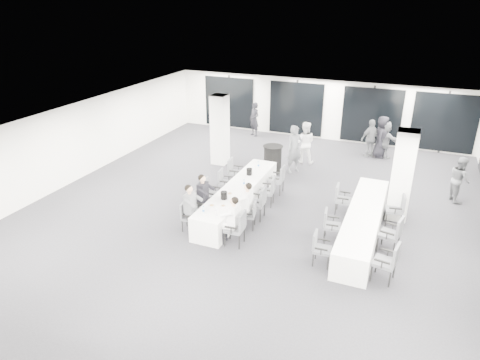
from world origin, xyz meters
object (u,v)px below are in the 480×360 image
object	(u,v)px
standing_guest_f	(385,137)
chair_main_right_fourth	(269,189)
chair_side_right_near	(389,260)
standing_guest_h	(460,176)
standing_guest_b	(305,140)
chair_main_left_fourth	(224,181)
chair_main_right_far	(278,178)
chair_side_right_far	(397,207)
chair_main_left_near	(188,215)
chair_side_right_mid	(393,232)
standing_guest_a	(295,146)
chair_main_right_second	(250,213)
chair_side_left_mid	(330,223)
banquet_table_side	(363,224)
chair_main_left_second	(200,202)
chair_side_left_near	(320,246)
ice_bucket_far	(249,172)
banquet_table_main	(239,197)
chair_main_right_near	(237,226)
ice_bucket_near	(224,195)
chair_side_left_far	(341,197)
standing_guest_g	(254,117)
standing_guest_d	(371,136)
chair_main_left_far	(234,170)
standing_guest_e	(382,134)
cocktail_table	(273,159)
chair_main_left_mid	(210,192)

from	to	relation	value
standing_guest_f	chair_main_right_fourth	bearing A→B (deg)	98.42
chair_side_right_near	standing_guest_h	bearing A→B (deg)	-8.05
standing_guest_b	chair_main_left_fourth	bearing A→B (deg)	57.88
chair_main_left_fourth	chair_main_right_far	size ratio (longest dim) A/B	0.91
chair_side_right_far	chair_main_left_near	bearing A→B (deg)	105.35
chair_side_right_mid	standing_guest_a	world-z (taller)	standing_guest_a
chair_main_right_second	chair_side_left_mid	size ratio (longest dim) A/B	0.95
banquet_table_side	chair_side_right_near	xyz separation A→B (m)	(0.84, -1.97, 0.21)
chair_main_left_second	chair_side_left_near	bearing A→B (deg)	77.84
banquet_table_side	ice_bucket_far	xyz separation A→B (m)	(-3.97, 1.28, 0.49)
banquet_table_side	chair_side_left_near	xyz separation A→B (m)	(-0.83, -1.87, 0.13)
banquet_table_main	chair_main_right_second	world-z (taller)	chair_main_right_second
standing_guest_h	chair_side_left_near	bearing A→B (deg)	126.30
chair_side_left_mid	banquet_table_side	bearing A→B (deg)	118.82
chair_main_right_near	chair_side_right_mid	world-z (taller)	chair_side_right_mid
chair_main_right_fourth	chair_side_left_near	distance (m)	3.50
chair_main_right_second	chair_side_left_near	world-z (taller)	chair_side_left_near
chair_main_right_far	ice_bucket_near	xyz separation A→B (m)	(-0.89, -2.54, 0.30)
chair_main_left_fourth	chair_side_left_far	bearing A→B (deg)	86.65
standing_guest_b	standing_guest_g	distance (m)	4.14
standing_guest_b	standing_guest_f	xyz separation A→B (m)	(2.96, 1.90, -0.08)
standing_guest_d	chair_side_right_far	bearing A→B (deg)	61.10
banquet_table_side	standing_guest_b	world-z (taller)	standing_guest_b
standing_guest_a	chair_main_left_far	bearing A→B (deg)	-179.27
chair_side_left_far	chair_side_left_mid	bearing A→B (deg)	-2.26
chair_main_right_far	standing_guest_a	size ratio (longest dim) A/B	0.47
chair_side_right_mid	ice_bucket_near	size ratio (longest dim) A/B	4.47
chair_main_right_fourth	chair_side_left_near	bearing A→B (deg)	-147.77
chair_side_right_near	standing_guest_g	size ratio (longest dim) A/B	0.55
chair_side_right_mid	standing_guest_e	size ratio (longest dim) A/B	0.51
standing_guest_a	standing_guest_b	distance (m)	1.14
chair_main_right_far	chair_side_right_mid	world-z (taller)	chair_side_right_mid
chair_main_right_near	ice_bucket_far	world-z (taller)	chair_main_right_near
chair_side_left_far	chair_side_right_mid	world-z (taller)	chair_side_right_mid
chair_main_right_fourth	standing_guest_h	size ratio (longest dim) A/B	0.56
chair_main_right_far	chair_side_right_mid	size ratio (longest dim) A/B	0.97
chair_main_left_second	chair_side_left_mid	size ratio (longest dim) A/B	1.00
chair_side_left_far	cocktail_table	bearing A→B (deg)	-130.65
chair_main_right_near	ice_bucket_near	xyz separation A→B (m)	(-0.89, 1.08, 0.29)
standing_guest_e	ice_bucket_near	xyz separation A→B (m)	(-3.75, -7.68, -0.14)
banquet_table_main	chair_main_left_near	distance (m)	2.05
banquet_table_side	standing_guest_d	distance (m)	6.84
standing_guest_e	chair_main_left_near	bearing A→B (deg)	159.27
standing_guest_d	ice_bucket_near	size ratio (longest dim) A/B	8.02
chair_side_left_far	standing_guest_b	xyz separation A→B (m)	(-2.20, 3.90, 0.43)
banquet_table_main	chair_main_right_far	distance (m)	1.76
banquet_table_side	chair_main_left_mid	xyz separation A→B (m)	(-4.77, -0.15, 0.20)
chair_side_right_mid	chair_side_right_far	world-z (taller)	chair_side_right_mid
ice_bucket_far	chair_main_left_second	bearing A→B (deg)	-110.90
chair_main_left_mid	chair_main_right_second	world-z (taller)	chair_main_left_mid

